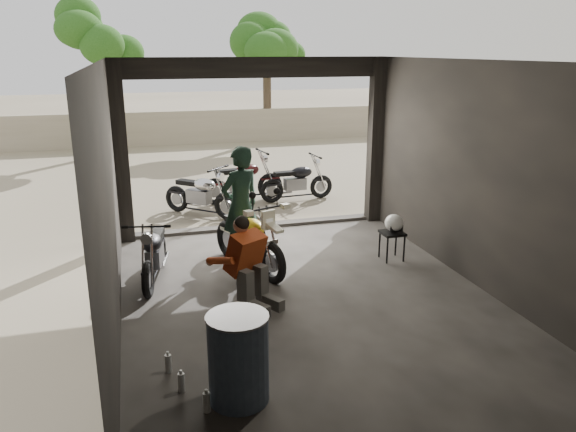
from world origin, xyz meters
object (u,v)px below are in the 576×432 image
outside_bike_a (200,191)px  outside_bike_c (297,178)px  outside_bike_b (242,177)px  rider (241,206)px  oil_drum (238,360)px  main_bike (249,235)px  helmet (394,223)px  sign_post (405,127)px  stool (392,236)px  mechanic (252,265)px  left_bike (154,249)px

outside_bike_a → outside_bike_c: outside_bike_a is taller
outside_bike_b → rider: size_ratio=0.88×
oil_drum → rider: bearing=78.4°
main_bike → helmet: main_bike is taller
sign_post → rider: bearing=-152.2°
stool → oil_drum: bearing=-135.3°
mechanic → oil_drum: bearing=-137.1°
mechanic → helmet: mechanic is taller
rider → helmet: (2.40, -0.57, -0.32)m
rider → sign_post: (4.45, 3.20, 0.66)m
left_bike → oil_drum: 3.35m
outside_bike_b → rider: rider is taller
stool → main_bike: bearing=174.2°
main_bike → mechanic: mechanic is taller
main_bike → mechanic: bearing=-119.5°
main_bike → outside_bike_c: bearing=43.5°
outside_bike_a → sign_post: bearing=-42.5°
rider → mechanic: rider is taller
left_bike → mechanic: bearing=-34.6°
outside_bike_b → outside_bike_c: size_ratio=1.10×
stool → left_bike: bearing=177.1°
outside_bike_a → mechanic: (0.12, -4.52, 0.07)m
outside_bike_a → stool: outside_bike_a is taller
mechanic → outside_bike_a: bearing=60.4°
helmet → oil_drum: 4.44m
outside_bike_a → sign_post: size_ratio=0.66×
mechanic → sign_post: size_ratio=0.50×
main_bike → sign_post: (4.41, 3.55, 1.04)m
rider → oil_drum: size_ratio=2.09×
outside_bike_a → outside_bike_b: size_ratio=0.94×
helmet → main_bike: bearing=-167.0°
mechanic → main_bike: bearing=49.2°
oil_drum → stool: bearing=44.7°
outside_bike_a → oil_drum: (-0.46, -6.54, -0.08)m
outside_bike_c → stool: bearing=-179.5°
outside_bike_b → outside_bike_c: (1.21, -0.24, -0.05)m
outside_bike_a → rider: 2.90m
left_bike → rider: 1.51m
main_bike → left_bike: 1.44m
left_bike → outside_bike_c: (3.36, 3.87, 0.01)m
left_bike → outside_bike_b: outside_bike_b is taller
left_bike → mechanic: mechanic is taller
left_bike → outside_bike_c: outside_bike_c is taller
oil_drum → mechanic: bearing=74.0°
outside_bike_b → oil_drum: bearing=160.3°
stool → oil_drum: size_ratio=0.54×
main_bike → left_bike: (-1.44, -0.04, -0.07)m
left_bike → sign_post: (5.84, 3.60, 1.11)m
helmet → oil_drum: bearing=-117.1°
outside_bike_a → outside_bike_c: 2.35m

